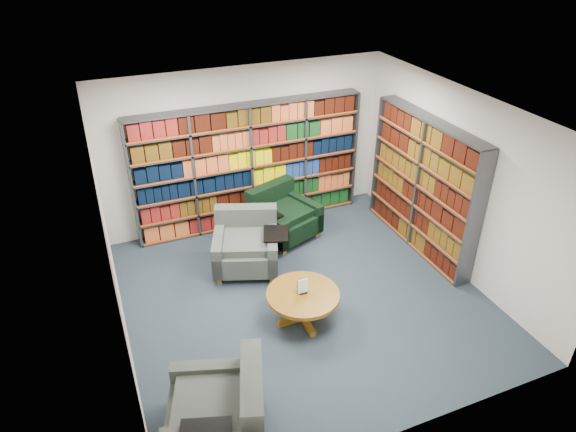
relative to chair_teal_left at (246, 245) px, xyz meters
name	(u,v)px	position (x,y,z in m)	size (l,w,h in m)	color
room_shell	(305,214)	(0.50, -1.11, 1.04)	(5.02, 5.02, 2.82)	#1C2431
bookshelf_back	(250,166)	(0.50, 1.23, 0.74)	(4.00, 0.28, 2.20)	#47494F
bookshelf_right	(422,185)	(2.84, -0.51, 0.74)	(0.28, 2.50, 2.20)	#47494F
chair_teal_left	(246,245)	(0.00, 0.00, 0.00)	(1.31, 1.26, 0.89)	#061A37
chair_green_right	(281,216)	(0.83, 0.62, -0.01)	(1.28, 1.23, 0.87)	black
chair_teal_front	(225,413)	(-1.21, -2.94, 0.01)	(1.26, 1.32, 0.91)	#061A37
coffee_table	(303,299)	(0.29, -1.56, 0.01)	(1.00, 1.00, 0.70)	brown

